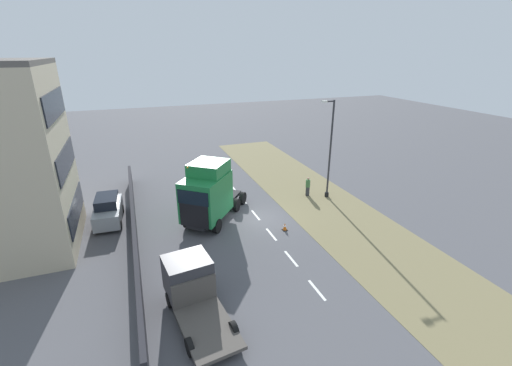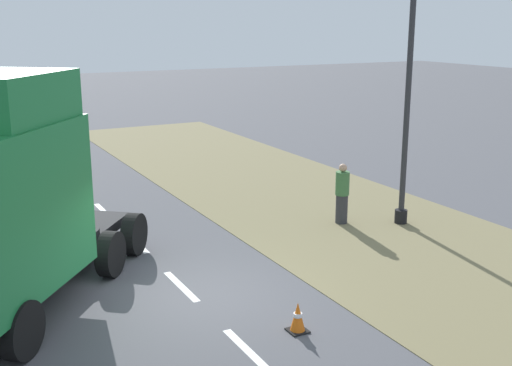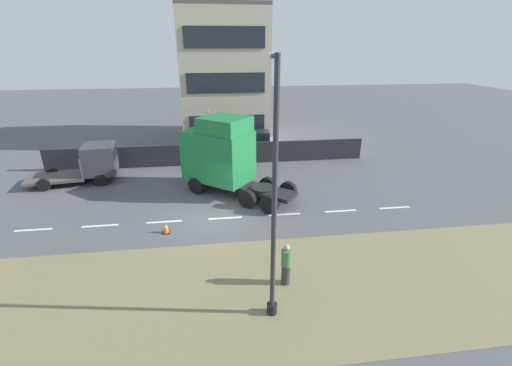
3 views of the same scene
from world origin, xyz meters
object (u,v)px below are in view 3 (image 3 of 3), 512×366
at_px(lorry_cab, 222,155).
at_px(pedestrian, 286,265).
at_px(traffic_cone_lead, 166,228).
at_px(lamp_post, 274,212).
at_px(flatbed_truck, 93,162).
at_px(parked_car, 253,144).

bearing_deg(lorry_cab, pedestrian, -128.98).
distance_m(pedestrian, traffic_cone_lead, 6.78).
distance_m(lamp_post, pedestrian, 3.45).
xyz_separation_m(pedestrian, traffic_cone_lead, (4.53, 5.02, -0.57)).
bearing_deg(flatbed_truck, lamp_post, 28.13).
relative_size(lorry_cab, pedestrian, 3.95).
bearing_deg(parked_car, traffic_cone_lead, 156.96).
height_order(lorry_cab, lamp_post, lamp_post).
bearing_deg(lamp_post, flatbed_truck, 35.49).
bearing_deg(pedestrian, parked_car, -2.72).
distance_m(flatbed_truck, traffic_cone_lead, 9.51).
height_order(flatbed_truck, parked_car, flatbed_truck).
relative_size(flatbed_truck, pedestrian, 3.35).
bearing_deg(lorry_cab, traffic_cone_lead, -173.05).
xyz_separation_m(parked_car, lamp_post, (-17.84, 1.57, 2.89)).
relative_size(parked_car, lamp_post, 0.52).
height_order(parked_car, lamp_post, lamp_post).
height_order(lamp_post, pedestrian, lamp_post).
relative_size(lamp_post, traffic_cone_lead, 14.53).
bearing_deg(traffic_cone_lead, lorry_cab, -31.90).
bearing_deg(lamp_post, traffic_cone_lead, 35.32).
xyz_separation_m(parked_car, traffic_cone_lead, (-11.88, 5.80, -0.71)).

